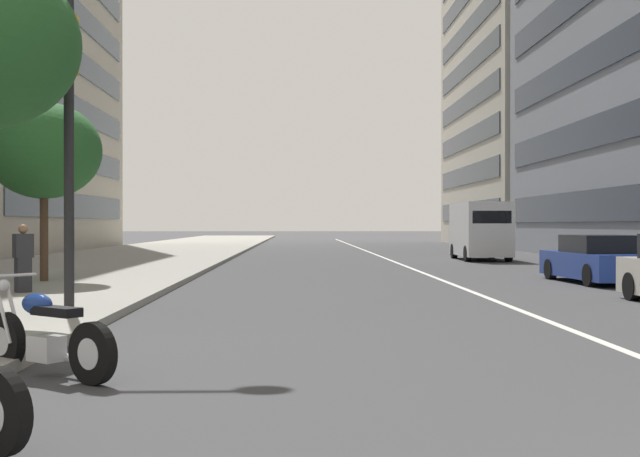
# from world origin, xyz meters

# --- Properties ---
(sidewalk_right_plaza) EXTENTS (160.00, 9.73, 0.15)m
(sidewalk_right_plaza) POSITION_xyz_m (30.00, 12.34, 0.07)
(sidewalk_right_plaza) COLOR gray
(sidewalk_right_plaza) RESTS_ON ground
(lane_centre_stripe) EXTENTS (110.00, 0.16, 0.01)m
(lane_centre_stripe) POSITION_xyz_m (35.00, 0.00, 0.00)
(lane_centre_stripe) COLOR silver
(lane_centre_stripe) RESTS_ON ground
(motorcycle_by_sign_pole) EXTENTS (1.47, 1.84, 1.11)m
(motorcycle_by_sign_pole) POSITION_xyz_m (4.93, 7.09, 0.42)
(motorcycle_by_sign_pole) COLOR black
(motorcycle_by_sign_pole) RESTS_ON ground
(car_following_behind) EXTENTS (4.65, 2.07, 1.37)m
(car_following_behind) POSITION_xyz_m (19.16, -4.29, 0.64)
(car_following_behind) COLOR navy
(car_following_behind) RESTS_ON ground
(delivery_van_ahead) EXTENTS (5.37, 2.20, 2.68)m
(delivery_van_ahead) POSITION_xyz_m (34.32, -4.24, 1.43)
(delivery_van_ahead) COLOR silver
(delivery_van_ahead) RESTS_ON ground
(street_lamp_with_banners) EXTENTS (1.26, 2.08, 9.13)m
(street_lamp_with_banners) POSITION_xyz_m (10.69, 8.16, 5.50)
(street_lamp_with_banners) COLOR #232326
(street_lamp_with_banners) RESTS_ON sidewalk_right_plaza
(street_tree_near_plaza_corner) EXTENTS (3.06, 3.06, 4.81)m
(street_tree_near_plaza_corner) POSITION_xyz_m (18.17, 11.14, 3.65)
(street_tree_near_plaza_corner) COLOR #473323
(street_tree_near_plaza_corner) RESTS_ON sidewalk_right_plaza
(pedestrian_on_plaza) EXTENTS (0.45, 0.47, 1.52)m
(pedestrian_on_plaza) POSITION_xyz_m (14.42, 10.46, 0.91)
(pedestrian_on_plaza) COLOR #2D2D33
(pedestrian_on_plaza) RESTS_ON sidewalk_right_plaza
(office_tower_near_left) EXTENTS (24.47, 18.48, 34.31)m
(office_tower_near_left) POSITION_xyz_m (62.65, -18.66, 17.15)
(office_tower_near_left) COLOR #B7B2A3
(office_tower_near_left) RESTS_ON ground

